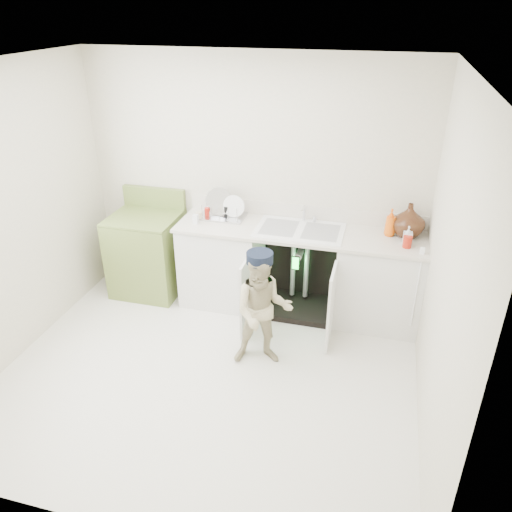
{
  "coord_description": "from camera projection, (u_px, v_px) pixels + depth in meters",
  "views": [
    {
      "loc": [
        1.27,
        -3.17,
        2.9
      ],
      "look_at": [
        0.24,
        0.7,
        0.83
      ],
      "focal_mm": 35.0,
      "sensor_mm": 36.0,
      "label": 1
    }
  ],
  "objects": [
    {
      "name": "ground",
      "position": [
        209.0,
        373.0,
        4.34
      ],
      "size": [
        3.5,
        3.5,
        0.0
      ],
      "primitive_type": "plane",
      "color": "beige",
      "rests_on": "ground"
    },
    {
      "name": "room_shell",
      "position": [
        201.0,
        244.0,
        3.77
      ],
      "size": [
        6.0,
        5.5,
        1.26
      ],
      "color": "beige",
      "rests_on": "ground"
    },
    {
      "name": "counter_run",
      "position": [
        301.0,
        269.0,
        5.03
      ],
      "size": [
        2.44,
        1.02,
        1.22
      ],
      "color": "silver",
      "rests_on": "ground"
    },
    {
      "name": "avocado_stove",
      "position": [
        148.0,
        252.0,
        5.4
      ],
      "size": [
        0.71,
        0.65,
        1.1
      ],
      "color": "olive",
      "rests_on": "ground"
    },
    {
      "name": "repair_worker",
      "position": [
        263.0,
        310.0,
        4.25
      ],
      "size": [
        0.6,
        0.84,
        1.08
      ],
      "rotation": [
        0.0,
        0.0,
        0.27
      ],
      "color": "beige",
      "rests_on": "ground"
    }
  ]
}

